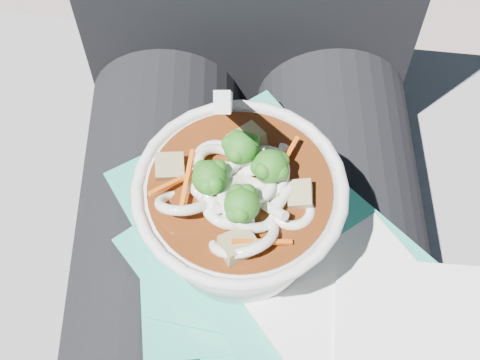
{
  "coord_description": "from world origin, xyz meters",
  "views": [
    {
      "loc": [
        -0.01,
        -0.23,
        1.16
      ],
      "look_at": [
        -0.01,
        0.01,
        0.76
      ],
      "focal_mm": 50.0,
      "sensor_mm": 36.0,
      "label": 1
    }
  ],
  "objects_px": {
    "udon_bowl": "(240,208)",
    "person_body": "(250,196)",
    "stone_ledge": "(247,273)",
    "lap": "(251,289)",
    "plastic_bag": "(257,251)"
  },
  "relations": [
    {
      "from": "stone_ledge",
      "to": "person_body",
      "type": "bearing_deg",
      "value": -90.0
    },
    {
      "from": "plastic_bag",
      "to": "udon_bowl",
      "type": "xyz_separation_m",
      "value": [
        -0.01,
        0.01,
        0.06
      ]
    },
    {
      "from": "person_body",
      "to": "udon_bowl",
      "type": "height_order",
      "value": "person_body"
    },
    {
      "from": "stone_ledge",
      "to": "plastic_bag",
      "type": "height_order",
      "value": "plastic_bag"
    },
    {
      "from": "stone_ledge",
      "to": "udon_bowl",
      "type": "xyz_separation_m",
      "value": [
        -0.01,
        -0.14,
        0.48
      ]
    },
    {
      "from": "stone_ledge",
      "to": "person_body",
      "type": "distance_m",
      "value": 0.34
    },
    {
      "from": "stone_ledge",
      "to": "lap",
      "type": "height_order",
      "value": "lap"
    },
    {
      "from": "person_body",
      "to": "plastic_bag",
      "type": "bearing_deg",
      "value": -87.84
    },
    {
      "from": "person_body",
      "to": "lap",
      "type": "bearing_deg",
      "value": -90.0
    },
    {
      "from": "stone_ledge",
      "to": "plastic_bag",
      "type": "xyz_separation_m",
      "value": [
        0.0,
        -0.15,
        0.41
      ]
    },
    {
      "from": "udon_bowl",
      "to": "person_body",
      "type": "bearing_deg",
      "value": 82.87
    },
    {
      "from": "plastic_bag",
      "to": "udon_bowl",
      "type": "relative_size",
      "value": 1.56
    },
    {
      "from": "lap",
      "to": "stone_ledge",
      "type": "bearing_deg",
      "value": 90.0
    },
    {
      "from": "stone_ledge",
      "to": "udon_bowl",
      "type": "relative_size",
      "value": 5.05
    },
    {
      "from": "lap",
      "to": "person_body",
      "type": "distance_m",
      "value": 0.09
    }
  ]
}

